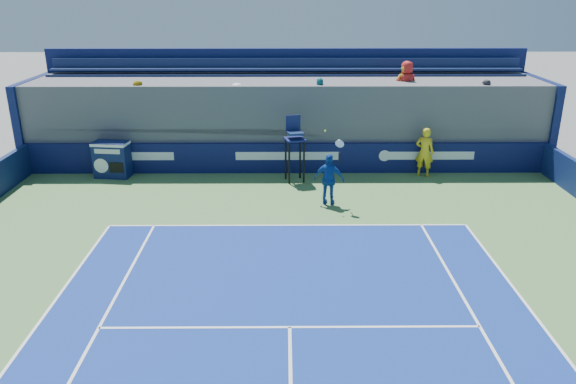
{
  "coord_description": "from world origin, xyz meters",
  "views": [
    {
      "loc": [
        -0.11,
        -3.94,
        6.94
      ],
      "look_at": [
        0.0,
        11.5,
        1.25
      ],
      "focal_mm": 35.0,
      "sensor_mm": 36.0,
      "label": 1
    }
  ],
  "objects_px": {
    "ball_person": "(425,152)",
    "match_clock": "(112,158)",
    "umpire_chair": "(295,142)",
    "tennis_player": "(329,179)"
  },
  "relations": [
    {
      "from": "match_clock",
      "to": "tennis_player",
      "type": "distance_m",
      "value": 8.6
    },
    {
      "from": "ball_person",
      "to": "umpire_chair",
      "type": "relative_size",
      "value": 0.77
    },
    {
      "from": "ball_person",
      "to": "tennis_player",
      "type": "height_order",
      "value": "tennis_player"
    },
    {
      "from": "ball_person",
      "to": "umpire_chair",
      "type": "distance_m",
      "value": 5.04
    },
    {
      "from": "match_clock",
      "to": "ball_person",
      "type": "bearing_deg",
      "value": 0.07
    },
    {
      "from": "ball_person",
      "to": "umpire_chair",
      "type": "xyz_separation_m",
      "value": [
        -4.98,
        -0.53,
        0.56
      ]
    },
    {
      "from": "match_clock",
      "to": "umpire_chair",
      "type": "bearing_deg",
      "value": -4.22
    },
    {
      "from": "match_clock",
      "to": "umpire_chair",
      "type": "height_order",
      "value": "umpire_chair"
    },
    {
      "from": "match_clock",
      "to": "tennis_player",
      "type": "relative_size",
      "value": 0.54
    },
    {
      "from": "ball_person",
      "to": "match_clock",
      "type": "bearing_deg",
      "value": 21.89
    }
  ]
}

